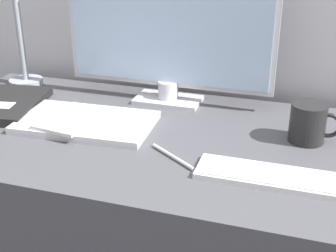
# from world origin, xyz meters

# --- Properties ---
(desk) EXTENTS (1.36, 0.64, 0.71)m
(desk) POSITION_xyz_m (0.00, 0.18, 0.36)
(desk) COLOR #4C4C51
(desk) RESTS_ON ground_plane
(monitor) EXTENTS (0.60, 0.11, 0.47)m
(monitor) POSITION_xyz_m (-0.07, 0.40, 0.96)
(monitor) COLOR silver
(monitor) RESTS_ON desk
(keyboard) EXTENTS (0.31, 0.10, 0.01)m
(keyboard) POSITION_xyz_m (0.27, 0.04, 0.72)
(keyboard) COLOR silver
(keyboard) RESTS_ON desk
(laptop) EXTENTS (0.36, 0.22, 0.02)m
(laptop) POSITION_xyz_m (-0.22, 0.17, 0.72)
(laptop) COLOR #BCBCC1
(laptop) RESTS_ON desk
(ereader) EXTENTS (0.15, 0.20, 0.01)m
(ereader) POSITION_xyz_m (-0.25, 0.15, 0.74)
(ereader) COLOR white
(ereader) RESTS_ON laptop
(desk_lamp) EXTENTS (0.11, 0.11, 0.42)m
(desk_lamp) POSITION_xyz_m (-0.56, 0.40, 0.98)
(desk_lamp) COLOR #999EA8
(desk_lamp) RESTS_ON desk
(notebook) EXTENTS (0.25, 0.29, 0.03)m
(notebook) POSITION_xyz_m (-0.50, 0.21, 0.73)
(notebook) COLOR black
(notebook) RESTS_ON desk
(coffee_mug) EXTENTS (0.12, 0.09, 0.10)m
(coffee_mug) POSITION_xyz_m (0.33, 0.25, 0.76)
(coffee_mug) COLOR black
(coffee_mug) RESTS_ON desk
(pen) EXTENTS (0.12, 0.09, 0.01)m
(pen) POSITION_xyz_m (0.04, 0.07, 0.72)
(pen) COLOR silver
(pen) RESTS_ON desk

